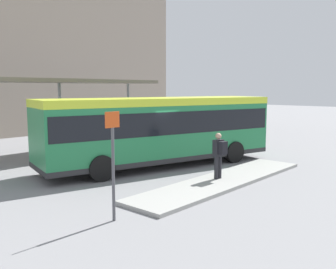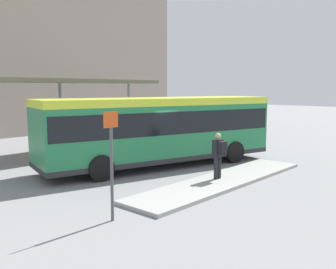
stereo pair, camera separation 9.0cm
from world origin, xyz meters
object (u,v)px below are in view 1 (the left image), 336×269
object	(u,v)px
bicycle_yellow	(216,136)
bicycle_green	(202,134)
city_bus	(160,126)
potted_planter_far_side	(104,145)
bicycle_black	(195,133)
platform_sign	(113,161)
pedestrian_waiting	(219,153)
bicycle_white	(209,135)

from	to	relation	value
bicycle_yellow	bicycle_green	distance (m)	1.34
city_bus	potted_planter_far_side	distance (m)	3.25
bicycle_green	bicycle_black	xyz separation A→B (m)	(0.06, 0.66, 0.02)
bicycle_black	platform_sign	size ratio (longest dim) A/B	0.58
pedestrian_waiting	bicycle_green	xyz separation A→B (m)	(8.88, 7.33, -0.74)
platform_sign	bicycle_black	bearing A→B (deg)	30.36
bicycle_yellow	bicycle_white	world-z (taller)	bicycle_yellow
bicycle_yellow	pedestrian_waiting	bearing A→B (deg)	-51.77
bicycle_green	bicycle_yellow	bearing A→B (deg)	169.62
potted_planter_far_side	bicycle_yellow	bearing A→B (deg)	-3.29
city_bus	bicycle_black	bearing A→B (deg)	44.14
bicycle_black	platform_sign	world-z (taller)	platform_sign
bicycle_green	platform_sign	xyz separation A→B (m)	(-14.01, -7.58, 1.23)
bicycle_white	potted_planter_far_side	xyz separation A→B (m)	(-8.78, -0.16, 0.38)
pedestrian_waiting	potted_planter_far_side	world-z (taller)	pedestrian_waiting
city_bus	bicycle_yellow	distance (m)	8.44
bicycle_black	platform_sign	distance (m)	16.35
pedestrian_waiting	bicycle_black	xyz separation A→B (m)	(8.94, 7.99, -0.72)
potted_planter_far_side	pedestrian_waiting	bearing A→B (deg)	-89.69
bicycle_yellow	platform_sign	xyz separation A→B (m)	(-13.74, -6.27, 1.19)
pedestrian_waiting	potted_planter_far_side	bearing A→B (deg)	4.66
bicycle_yellow	potted_planter_far_side	xyz separation A→B (m)	(-8.65, 0.50, 0.35)
potted_planter_far_side	platform_sign	size ratio (longest dim) A/B	0.49
bicycle_white	bicycle_black	size ratio (longest dim) A/B	0.95
city_bus	bicycle_green	distance (m)	9.16
bicycle_white	bicycle_green	distance (m)	0.67
city_bus	bicycle_yellow	world-z (taller)	city_bus
city_bus	pedestrian_waiting	xyz separation A→B (m)	(-0.67, -3.52, -0.67)
pedestrian_waiting	platform_sign	world-z (taller)	platform_sign
pedestrian_waiting	bicycle_black	size ratio (longest dim) A/B	1.03
bicycle_yellow	platform_sign	bearing A→B (deg)	-62.19
bicycle_yellow	platform_sign	distance (m)	15.15
bicycle_black	city_bus	bearing A→B (deg)	113.73
city_bus	platform_sign	size ratio (longest dim) A/B	3.83
city_bus	potted_planter_far_side	size ratio (longest dim) A/B	7.86
city_bus	potted_planter_far_side	world-z (taller)	city_bus
pedestrian_waiting	bicycle_black	bearing A→B (deg)	-43.88
bicycle_black	platform_sign	bearing A→B (deg)	115.68
bicycle_white	city_bus	bearing A→B (deg)	-77.24
bicycle_white	platform_sign	size ratio (longest dim) A/B	0.55
bicycle_white	bicycle_black	world-z (taller)	bicycle_black
bicycle_yellow	bicycle_white	size ratio (longest dim) A/B	1.10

